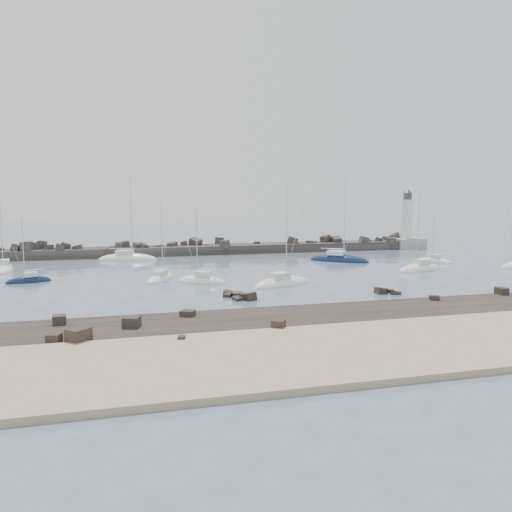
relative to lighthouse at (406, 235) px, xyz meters
The scene contains 16 objects.
ground 60.52m from the lighthouse, 141.04° to the right, with size 400.00×400.00×0.00m, color slate.
sand_strip 84.37m from the lighthouse, 123.88° to the right, with size 140.00×14.00×1.00m, color tan.
rock_shelf 76.29m from the lighthouse, 128.08° to the right, with size 140.00×12.00×1.88m.
rock_cluster_near 69.83m from the lighthouse, 137.38° to the right, with size 3.72×4.85×1.58m.
rock_cluster_far 59.16m from the lighthouse, 123.98° to the right, with size 3.04×3.19×1.57m.
breakwater 54.80m from the lighthouse, behind, with size 115.00×7.40×5.15m.
lighthouse is the anchor object (origin of this frame).
sailboat_1 85.51m from the lighthouse, 169.65° to the right, with size 4.45×9.96×15.21m.
sailboat_2 83.12m from the lighthouse, 159.73° to the right, with size 6.34×3.37×9.85m.
sailboat_3 67.58m from the lighthouse, 152.01° to the right, with size 5.95×8.05×12.42m.
sailboat_4 64.51m from the lighthouse, behind, with size 11.69×6.06×17.51m.
sailboat_5 64.92m from the lighthouse, 146.78° to the right, with size 7.49×5.66×11.84m.
sailboat_6 59.50m from the lighthouse, 137.47° to the right, with size 9.80×6.33×14.88m.
sailboat_7 31.95m from the lighthouse, 143.75° to the right, with size 10.86×9.79×17.59m.
sailboat_8 37.68m from the lighthouse, 118.10° to the right, with size 9.40×4.94×14.36m.
sailboat_9 26.13m from the lighthouse, 109.86° to the right, with size 4.39×6.84×10.56m.
Camera 1 is at (-17.61, -66.67, 12.22)m, focal length 35.00 mm.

